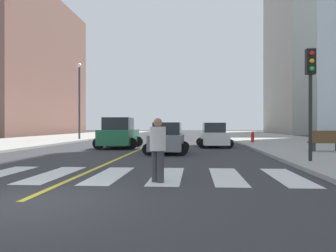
{
  "coord_description": "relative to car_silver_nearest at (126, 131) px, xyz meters",
  "views": [
    {
      "loc": [
        3.53,
        -7.06,
        1.56
      ],
      "look_at": [
        0.78,
        30.33,
        1.48
      ],
      "focal_mm": 38.65,
      "sensor_mm": 36.0,
      "label": 1
    }
  ],
  "objects": [
    {
      "name": "ground_plane",
      "position": [
        5.14,
        -38.02,
        -0.88
      ],
      "size": [
        220.0,
        220.0,
        0.0
      ],
      "primitive_type": "plane",
      "color": "#333335"
    },
    {
      "name": "sidewalk_kerb_east",
      "position": [
        17.34,
        -18.02,
        -0.8
      ],
      "size": [
        10.0,
        120.0,
        0.15
      ],
      "primitive_type": "cube",
      "color": "#9E9B93",
      "rests_on": "ground"
    },
    {
      "name": "crosswalk_paint",
      "position": [
        5.14,
        -34.02,
        -0.87
      ],
      "size": [
        13.5,
        4.0,
        0.01
      ],
      "color": "silver",
      "rests_on": "ground"
    },
    {
      "name": "lane_divider_paint",
      "position": [
        5.14,
        1.98,
        -0.87
      ],
      "size": [
        0.16,
        80.0,
        0.01
      ],
      "primitive_type": "cube",
      "color": "yellow",
      "rests_on": "ground"
    },
    {
      "name": "parking_garage_concrete",
      "position": [
        33.06,
        25.19,
        14.87
      ],
      "size": [
        18.0,
        24.0,
        31.5
      ],
      "primitive_type": "cube",
      "color": "#9E9B93",
      "rests_on": "ground"
    },
    {
      "name": "low_rise_brick_west",
      "position": [
        -21.77,
        12.14,
        10.41
      ],
      "size": [
        16.0,
        32.0,
        22.58
      ],
      "primitive_type": "cube",
      "color": "#80574B",
      "rests_on": "ground"
    },
    {
      "name": "car_silver_nearest",
      "position": [
        0.0,
        0.0,
        0.0
      ],
      "size": [
        2.68,
        4.24,
        1.88
      ],
      "rotation": [
        0.0,
        0.0,
        0.02
      ],
      "color": "#B7B7BC",
      "rests_on": "ground"
    },
    {
      "name": "car_gray_second",
      "position": [
        7.17,
        -25.23,
        -0.08
      ],
      "size": [
        2.42,
        3.85,
        1.71
      ],
      "rotation": [
        0.0,
        0.0,
        3.13
      ],
      "color": "slate",
      "rests_on": "ground"
    },
    {
      "name": "car_green_third",
      "position": [
        3.52,
        -20.74,
        0.09
      ],
      "size": [
        2.94,
        4.67,
        2.07
      ],
      "rotation": [
        0.0,
        0.0,
        0.01
      ],
      "color": "#236B42",
      "rests_on": "ground"
    },
    {
      "name": "car_white_fourth",
      "position": [
        10.06,
        -19.27,
        -0.07
      ],
      "size": [
        2.53,
        3.95,
        1.73
      ],
      "rotation": [
        0.0,
        0.0,
        3.18
      ],
      "color": "silver",
      "rests_on": "ground"
    },
    {
      "name": "traffic_light_near_corner",
      "position": [
        13.23,
        -30.52,
        2.39
      ],
      "size": [
        0.36,
        0.41,
        4.41
      ],
      "rotation": [
        0.0,
        0.0,
        3.14
      ],
      "color": "black",
      "rests_on": "sidewalk_kerb_east"
    },
    {
      "name": "park_bench",
      "position": [
        15.76,
        -25.05,
        -0.19
      ],
      "size": [
        1.83,
        0.68,
        1.12
      ],
      "rotation": [
        0.0,
        0.0,
        1.64
      ],
      "color": "brown",
      "rests_on": "sidewalk_kerb_east"
    },
    {
      "name": "pedestrian_crossing",
      "position": [
        7.68,
        -35.34,
        0.09
      ],
      "size": [
        0.43,
        0.43,
        1.75
      ],
      "rotation": [
        0.0,
        0.0,
        5.68
      ],
      "color": "#38383D",
      "rests_on": "ground"
    },
    {
      "name": "fire_hydrant",
      "position": [
        13.48,
        -14.71,
        -0.3
      ],
      "size": [
        0.26,
        0.26,
        0.89
      ],
      "color": "red",
      "rests_on": "sidewalk_kerb_east"
    },
    {
      "name": "street_lamp",
      "position": [
        -3.17,
        -8.66,
        3.84
      ],
      "size": [
        0.44,
        0.44,
        7.78
      ],
      "color": "#38383D",
      "rests_on": "sidewalk_kerb_west"
    }
  ]
}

